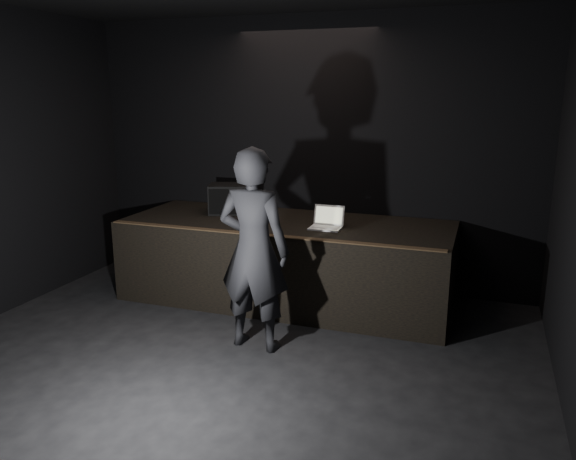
% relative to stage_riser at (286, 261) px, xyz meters
% --- Properties ---
extents(ground, '(7.00, 7.00, 0.00)m').
position_rel_stage_riser_xyz_m(ground, '(0.00, -2.73, -0.50)').
color(ground, black).
rests_on(ground, ground).
extents(room_walls, '(6.10, 7.10, 3.52)m').
position_rel_stage_riser_xyz_m(room_walls, '(0.00, -2.73, 1.52)').
color(room_walls, black).
rests_on(room_walls, ground).
extents(stage_riser, '(4.00, 1.50, 1.00)m').
position_rel_stage_riser_xyz_m(stage_riser, '(0.00, 0.00, 0.00)').
color(stage_riser, black).
rests_on(stage_riser, ground).
extents(riser_lip, '(3.92, 0.10, 0.01)m').
position_rel_stage_riser_xyz_m(riser_lip, '(0.00, -0.71, 0.51)').
color(riser_lip, brown).
rests_on(riser_lip, stage_riser).
extents(stage_monitor, '(0.67, 0.57, 0.38)m').
position_rel_stage_riser_xyz_m(stage_monitor, '(-0.84, 0.23, 0.69)').
color(stage_monitor, black).
rests_on(stage_monitor, stage_riser).
extents(cable, '(0.80, 0.05, 0.02)m').
position_rel_stage_riser_xyz_m(cable, '(-0.70, 0.28, 0.51)').
color(cable, black).
rests_on(cable, stage_riser).
extents(laptop, '(0.36, 0.32, 0.25)m').
position_rel_stage_riser_xyz_m(laptop, '(0.55, -0.14, 0.56)').
color(laptop, white).
rests_on(laptop, stage_riser).
extents(beer_can, '(0.06, 0.06, 0.15)m').
position_rel_stage_riser_xyz_m(beer_can, '(-0.42, -0.22, 0.57)').
color(beer_can, silver).
rests_on(beer_can, stage_riser).
extents(plastic_cup, '(0.08, 0.08, 0.10)m').
position_rel_stage_riser_xyz_m(plastic_cup, '(-0.08, -0.16, 0.55)').
color(plastic_cup, white).
rests_on(plastic_cup, stage_riser).
extents(wii_remote, '(0.07, 0.17, 0.03)m').
position_rel_stage_riser_xyz_m(wii_remote, '(0.13, -0.65, 0.52)').
color(wii_remote, silver).
rests_on(wii_remote, stage_riser).
extents(person, '(0.77, 0.53, 2.05)m').
position_rel_stage_riser_xyz_m(person, '(0.15, -1.38, 0.52)').
color(person, black).
rests_on(person, ground).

